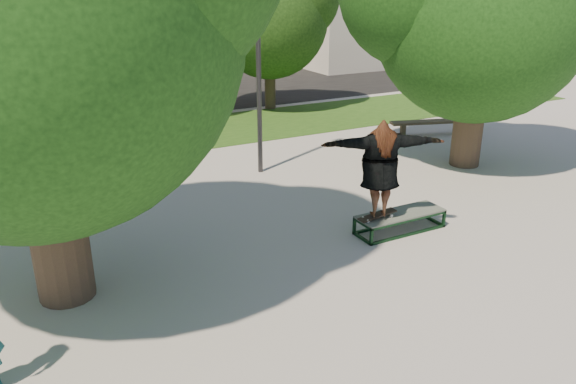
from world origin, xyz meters
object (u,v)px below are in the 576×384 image
car_silver_b (145,87)px  car_grey (110,90)px  lamppost (258,45)px  grind_box (400,222)px  bench (436,123)px  tree_right (478,1)px  car_dark (10,99)px

car_silver_b → car_grey: bearing=-166.8°
lamppost → grind_box: (0.85, -4.51, -2.96)m
bench → car_silver_b: (-6.94, 8.52, 0.35)m
bench → lamppost: bearing=-156.0°
car_grey → car_silver_b: car_grey is taller
tree_right → grind_box: tree_right is taller
lamppost → car_silver_b: lamppost is taller
lamppost → car_dark: (-5.18, 9.29, -2.46)m
lamppost → grind_box: bearing=-79.3°
car_dark → car_silver_b: bearing=-11.2°
lamppost → car_dark: bearing=119.2°
bench → car_grey: bearing=153.9°
car_dark → car_silver_b: (4.68, -0.03, 0.03)m
car_dark → car_grey: 3.35m
bench → car_dark: 14.44m
lamppost → bench: (6.44, 0.74, -2.78)m
lamppost → car_grey: bearing=102.4°
lamppost → car_silver_b: bearing=93.1°
grind_box → car_silver_b: (-1.35, 13.77, 0.53)m
car_silver_b → car_dark: bearing=169.8°
car_grey → car_silver_b: 1.52m
bench → car_dark: size_ratio=0.69×
grind_box → car_silver_b: size_ratio=0.36×
lamppost → tree_right: bearing=-21.3°
lamppost → grind_box: lamppost is taller
tree_right → car_silver_b: bearing=115.9°
tree_right → car_grey: bearing=122.8°
tree_right → grind_box: 6.20m
tree_right → bench: size_ratio=2.25×
car_grey → car_silver_b: size_ratio=1.19×
car_grey → bench: bearing=-45.6°
bench → car_grey: car_grey is taller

